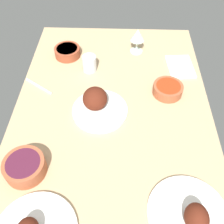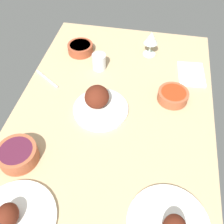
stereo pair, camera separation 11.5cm
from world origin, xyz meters
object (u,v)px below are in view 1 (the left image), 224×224
folded_napkin (180,67)px  bowl_sauce (168,89)px  bowl_pasta (67,52)px  bowl_onions (25,167)px  wine_glass (138,36)px  water_tumbler (89,63)px  fork_loose (39,86)px  plate_center_main (97,104)px  plate_far_side (191,216)px

folded_napkin → bowl_sauce: bearing=-24.6°
bowl_pasta → folded_napkin: size_ratio=0.78×
bowl_onions → wine_glass: bearing=150.2°
wine_glass → water_tumbler: 30.36cm
wine_glass → fork_loose: wine_glass is taller
water_tumbler → plate_center_main: bearing=12.3°
bowl_sauce → water_tumbler: 41.88cm
fork_loose → folded_napkin: bearing=47.7°
wine_glass → bowl_sauce: bearing=23.4°
bowl_sauce → folded_napkin: bearing=155.4°
fork_loose → bowl_sauce: bearing=32.3°
plate_far_side → fork_loose: bearing=-133.5°
plate_center_main → bowl_sauce: 34.81cm
water_tumbler → folded_napkin: (-3.48, 47.60, -3.58)cm
plate_far_side → plate_center_main: (-47.24, -34.18, 1.23)cm
plate_center_main → bowl_pasta: (-38.97, -19.26, -0.96)cm
bowl_onions → water_tumbler: bearing=162.5°
plate_center_main → fork_loose: plate_center_main is taller
bowl_onions → plate_far_side: bearing=75.4°
plate_center_main → folded_napkin: bearing=126.6°
water_tumbler → fork_loose: bearing=-60.3°
folded_napkin → wine_glass: bearing=-119.9°
wine_glass → fork_loose: (30.37, -48.87, -9.53)cm
bowl_sauce → bowl_pasta: (-27.30, -52.05, 0.08)cm
water_tumbler → folded_napkin: 47.86cm
bowl_sauce → bowl_pasta: bearing=-117.7°
bowl_sauce → wine_glass: size_ratio=1.01×
plate_center_main → bowl_pasta: bearing=-153.7°
plate_center_main → bowl_sauce: size_ratio=1.77×
bowl_sauce → folded_napkin: 21.30cm
wine_glass → plate_far_side: bearing=9.6°
plate_far_side → plate_center_main: size_ratio=1.10×
plate_far_side → folded_napkin: plate_far_side is taller
plate_center_main → bowl_onions: plate_center_main is taller
plate_far_side → wine_glass: wine_glass is taller
plate_center_main → water_tumbler: 28.10cm
plate_far_side → bowl_pasta: bearing=-148.2°
bowl_onions → wine_glass: size_ratio=1.11×
bowl_sauce → water_tumbler: size_ratio=1.69×
plate_far_side → water_tumbler: size_ratio=3.30×
plate_far_side → bowl_pasta: size_ratio=1.98×
bowl_sauce → wine_glass: 36.03cm
plate_far_side → bowl_onions: plate_far_side is taller
water_tumbler → folded_napkin: bearing=94.2°
plate_far_side → folded_napkin: (-78.17, 7.44, -1.86)cm
bowl_pasta → bowl_onions: bearing=-4.3°
bowl_onions → water_tumbler: size_ratio=1.85×
plate_center_main → water_tumbler: (-27.46, -5.98, 0.49)cm
bowl_sauce → bowl_onions: 72.07cm
wine_glass → bowl_pasta: bearing=-82.4°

